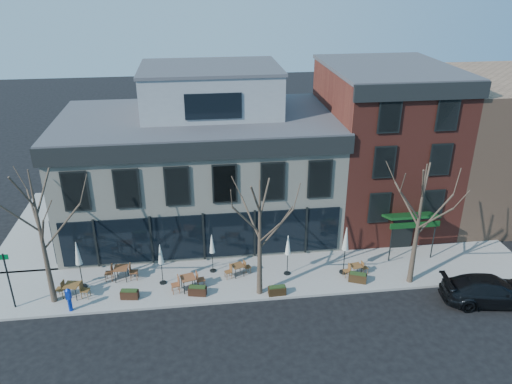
{
  "coord_description": "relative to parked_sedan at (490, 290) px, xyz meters",
  "views": [
    {
      "loc": [
        -0.19,
        -27.3,
        17.28
      ],
      "look_at": [
        3.55,
        2.0,
        3.8
      ],
      "focal_mm": 35.0,
      "sensor_mm": 36.0,
      "label": 1
    }
  ],
  "objects": [
    {
      "name": "tree_corner",
      "position": [
        -24.16,
        2.98,
        3.47
      ],
      "size": [
        3.93,
        3.98,
        7.92
      ],
      "color": "#382B21",
      "rests_on": "sidewalk_front"
    },
    {
      "name": "sign_pole",
      "position": [
        -26.17,
        2.69,
        1.3
      ],
      "size": [
        0.5,
        0.1,
        3.4
      ],
      "color": "black",
      "rests_on": "sidewalk_front"
    },
    {
      "name": "tree_mid",
      "position": [
        -12.66,
        2.28,
        3.01
      ],
      "size": [
        3.5,
        3.55,
        7.04
      ],
      "color": "#382B21",
      "rests_on": "sidewalk_front"
    },
    {
      "name": "umbrella_4",
      "position": [
        -7.33,
        3.68,
        1.57
      ],
      "size": [
        0.5,
        0.5,
        3.11
      ],
      "color": "black",
      "rests_on": "sidewalk_front"
    },
    {
      "name": "bg_building",
      "position": [
        7.33,
        12.19,
        4.22
      ],
      "size": [
        12.0,
        12.0,
        10.0
      ],
      "primitive_type": "cube",
      "color": "#8C664C",
      "rests_on": "ground"
    },
    {
      "name": "ground",
      "position": [
        -15.67,
        6.19,
        -0.78
      ],
      "size": [
        120.0,
        120.0,
        0.0
      ],
      "primitive_type": "plane",
      "color": "black",
      "rests_on": "ground"
    },
    {
      "name": "cafe_set_2",
      "position": [
        -16.71,
        3.09,
        -0.09
      ],
      "size": [
        2.06,
        0.97,
        1.06
      ],
      "color": "brown",
      "rests_on": "sidewalk_front"
    },
    {
      "name": "red_brick_building",
      "position": [
        -2.67,
        11.17,
        4.86
      ],
      "size": [
        8.2,
        11.78,
        11.18
      ],
      "color": "maroon",
      "rests_on": "ground"
    },
    {
      "name": "sidewalk_front",
      "position": [
        -12.42,
        4.04,
        -0.7
      ],
      "size": [
        33.5,
        4.7,
        0.15
      ],
      "primitive_type": "cube",
      "color": "gray",
      "rests_on": "ground"
    },
    {
      "name": "sidewalk_side",
      "position": [
        -26.92,
        12.19,
        -0.7
      ],
      "size": [
        4.5,
        12.0,
        0.15
      ],
      "primitive_type": "cube",
      "color": "gray",
      "rests_on": "ground"
    },
    {
      "name": "parked_sedan",
      "position": [
        0.0,
        0.0,
        0.0
      ],
      "size": [
        5.61,
        2.87,
        1.56
      ],
      "primitive_type": "imported",
      "rotation": [
        0.0,
        0.0,
        1.44
      ],
      "color": "black",
      "rests_on": "ground"
    },
    {
      "name": "call_box",
      "position": [
        -23.07,
        1.99,
        0.14
      ],
      "size": [
        0.29,
        0.29,
        1.45
      ],
      "color": "#0C2B9C",
      "rests_on": "sidewalk_front"
    },
    {
      "name": "umbrella_1",
      "position": [
        -18.21,
        3.95,
        1.22
      ],
      "size": [
        0.42,
        0.42,
        2.62
      ],
      "color": "black",
      "rests_on": "sidewalk_front"
    },
    {
      "name": "umbrella_2",
      "position": [
        -15.21,
        4.84,
        1.17
      ],
      "size": [
        0.41,
        0.41,
        2.55
      ],
      "color": "black",
      "rests_on": "sidewalk_front"
    },
    {
      "name": "cafe_set_0",
      "position": [
        -23.17,
        3.22,
        -0.1
      ],
      "size": [
        2.0,
        0.92,
        1.03
      ],
      "color": "brown",
      "rests_on": "sidewalk_front"
    },
    {
      "name": "corner_building",
      "position": [
        -15.6,
        11.26,
        3.94
      ],
      "size": [
        18.39,
        10.39,
        11.1
      ],
      "color": "beige",
      "rests_on": "ground"
    },
    {
      "name": "umbrella_0",
      "position": [
        -22.82,
        4.14,
        1.5
      ],
      "size": [
        0.48,
        0.48,
        3.01
      ],
      "color": "black",
      "rests_on": "sidewalk_front"
    },
    {
      "name": "planter_3",
      "position": [
        -6.77,
        2.64,
        -0.34
      ],
      "size": [
        1.13,
        0.79,
        0.59
      ],
      "color": "#312010",
      "rests_on": "sidewalk_front"
    },
    {
      "name": "cafe_set_1",
      "position": [
        -20.65,
        4.62,
        -0.1
      ],
      "size": [
        1.98,
        0.82,
        1.03
      ],
      "color": "brown",
      "rests_on": "sidewalk_front"
    },
    {
      "name": "tree_right",
      "position": [
        -3.66,
        2.28,
        3.24
      ],
      "size": [
        3.72,
        3.77,
        7.48
      ],
      "color": "#382B21",
      "rests_on": "sidewalk_front"
    },
    {
      "name": "planter_0",
      "position": [
        -20.0,
        2.69,
        -0.35
      ],
      "size": [
        1.04,
        0.53,
        0.56
      ],
      "color": "black",
      "rests_on": "sidewalk_front"
    },
    {
      "name": "planter_1",
      "position": [
        -16.2,
        2.53,
        -0.34
      ],
      "size": [
        1.09,
        0.62,
        0.57
      ],
      "color": "black",
      "rests_on": "sidewalk_front"
    },
    {
      "name": "cafe_set_5",
      "position": [
        -6.67,
        3.33,
        -0.2
      ],
      "size": [
        1.64,
        0.74,
        0.84
      ],
      "color": "brown",
      "rests_on": "sidewalk_front"
    },
    {
      "name": "umbrella_3",
      "position": [
        -10.75,
        3.99,
        1.25
      ],
      "size": [
        0.43,
        0.43,
        2.66
      ],
      "color": "black",
      "rests_on": "sidewalk_front"
    },
    {
      "name": "planter_2",
      "position": [
        -11.71,
        1.99,
        -0.35
      ],
      "size": [
        1.01,
        0.44,
        0.56
      ],
      "color": "black",
      "rests_on": "sidewalk_front"
    },
    {
      "name": "cafe_set_3",
      "position": [
        -13.74,
        4.19,
        -0.17
      ],
      "size": [
        1.73,
        0.95,
        0.89
      ],
      "color": "brown",
      "rests_on": "sidewalk_front"
    }
  ]
}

